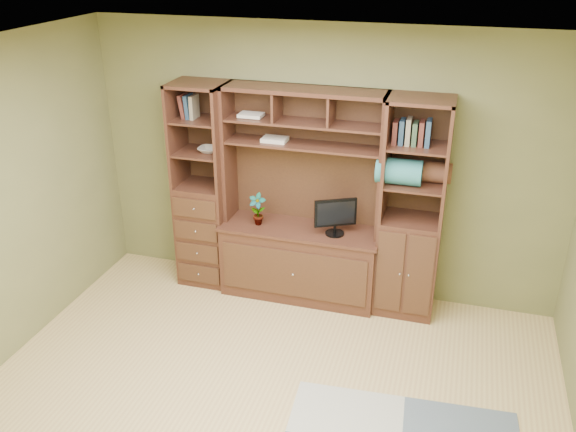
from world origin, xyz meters
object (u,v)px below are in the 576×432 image
(left_tower, at_px, (203,187))
(right_tower, at_px, (412,211))
(center_hutch, at_px, (300,200))
(monitor, at_px, (336,210))

(left_tower, height_order, right_tower, same)
(center_hutch, bearing_deg, left_tower, 177.71)
(center_hutch, xyz_separation_m, right_tower, (1.02, 0.04, 0.00))
(left_tower, bearing_deg, center_hutch, -2.29)
(right_tower, bearing_deg, monitor, -173.72)
(center_hutch, bearing_deg, right_tower, 2.23)
(center_hutch, relative_size, left_tower, 1.00)
(right_tower, bearing_deg, center_hutch, -177.77)
(center_hutch, height_order, left_tower, same)
(left_tower, xyz_separation_m, right_tower, (2.02, 0.00, 0.00))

